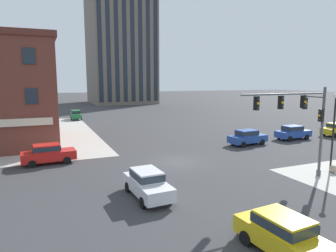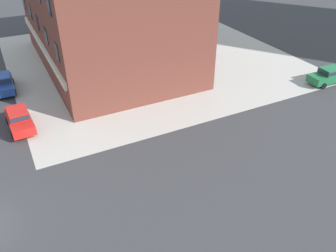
% 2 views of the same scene
% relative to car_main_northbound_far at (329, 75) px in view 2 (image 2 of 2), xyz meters
% --- Properties ---
extents(sidewalk_far_corner, '(32.00, 32.00, 0.02)m').
position_rel_car_main_northbound_far_xyz_m(sidewalk_far_corner, '(-15.22, -13.64, -0.92)').
color(sidewalk_far_corner, '#B7B2A8').
rests_on(sidewalk_far_corner, ground).
extents(car_main_northbound_far, '(2.09, 4.50, 1.68)m').
position_rel_car_main_northbound_far_xyz_m(car_main_northbound_far, '(0.00, 0.00, 0.00)').
color(car_main_northbound_far, '#1E6B3D').
rests_on(car_main_northbound_far, ground).
extents(car_main_southbound_far, '(4.46, 2.01, 1.68)m').
position_rel_car_main_northbound_far_xyz_m(car_main_southbound_far, '(-13.43, -30.29, 0.00)').
color(car_main_southbound_far, '#23479E').
rests_on(car_main_southbound_far, ground).
extents(car_cross_westbound, '(4.49, 2.07, 1.68)m').
position_rel_car_main_northbound_far_xyz_m(car_cross_westbound, '(-5.47, -29.80, 0.00)').
color(car_cross_westbound, red).
rests_on(car_cross_westbound, ground).
extents(storefront_block_near_corner, '(23.85, 14.57, 11.80)m').
position_rel_car_main_northbound_far_xyz_m(storefront_block_near_corner, '(-15.91, -18.55, 4.99)').
color(storefront_block_near_corner, brown).
rests_on(storefront_block_near_corner, ground).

